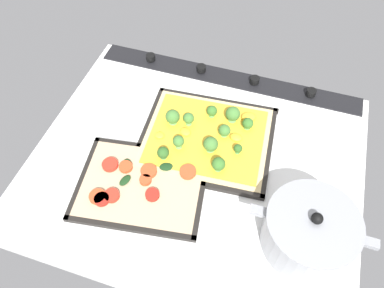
% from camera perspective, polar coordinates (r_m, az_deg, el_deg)
% --- Properties ---
extents(ground_plane, '(0.83, 0.70, 0.03)m').
position_cam_1_polar(ground_plane, '(0.97, 0.68, -2.93)').
color(ground_plane, white).
extents(stove_control_panel, '(0.80, 0.07, 0.03)m').
position_cam_1_polar(stove_control_panel, '(1.15, 5.45, 10.22)').
color(stove_control_panel, black).
rests_on(stove_control_panel, ground_plane).
extents(baking_tray_front, '(0.36, 0.32, 0.01)m').
position_cam_1_polar(baking_tray_front, '(0.99, 2.26, 0.76)').
color(baking_tray_front, black).
rests_on(baking_tray_front, ground_plane).
extents(broccoli_pizza, '(0.34, 0.29, 0.06)m').
position_cam_1_polar(broccoli_pizza, '(0.98, 2.33, 1.32)').
color(broccoli_pizza, '#D3B77F').
rests_on(broccoli_pizza, baking_tray_front).
extents(baking_tray_back, '(0.34, 0.28, 0.01)m').
position_cam_1_polar(baking_tray_back, '(0.92, -7.75, -6.41)').
color(baking_tray_back, black).
rests_on(baking_tray_back, ground_plane).
extents(veggie_pizza_back, '(0.31, 0.25, 0.02)m').
position_cam_1_polar(veggie_pizza_back, '(0.91, -8.05, -6.08)').
color(veggie_pizza_back, tan).
rests_on(veggie_pizza_back, baking_tray_back).
extents(cooking_pot, '(0.26, 0.20, 0.13)m').
position_cam_1_polar(cooking_pot, '(0.84, 17.51, -12.70)').
color(cooking_pot, gray).
rests_on(cooking_pot, ground_plane).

